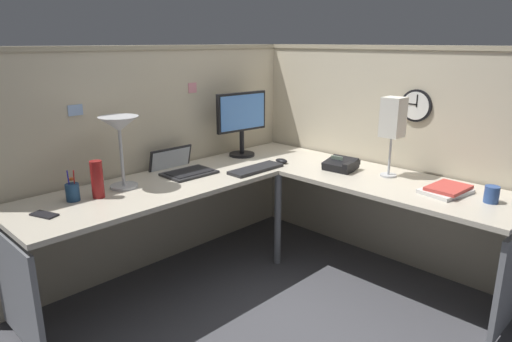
{
  "coord_description": "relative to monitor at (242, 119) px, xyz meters",
  "views": [
    {
      "loc": [
        -2.15,
        -1.89,
        1.61
      ],
      "look_at": [
        -0.14,
        0.08,
        0.8
      ],
      "focal_mm": 31.75,
      "sensor_mm": 36.0,
      "label": 1
    }
  ],
  "objects": [
    {
      "name": "ground_plane",
      "position": [
        -0.26,
        -0.64,
        -1.02
      ],
      "size": [
        6.8,
        6.8,
        0.0
      ],
      "primitive_type": "plane",
      "color": "#47474C"
    },
    {
      "name": "cubicle_wall_back",
      "position": [
        -0.63,
        0.23,
        -0.23
      ],
      "size": [
        2.57,
        0.12,
        1.58
      ],
      "color": "beige",
      "rests_on": "ground"
    },
    {
      "name": "cubicle_wall_right",
      "position": [
        0.61,
        -0.9,
        -0.23
      ],
      "size": [
        0.12,
        2.37,
        1.58
      ],
      "color": "beige",
      "rests_on": "ground"
    },
    {
      "name": "desk",
      "position": [
        -0.41,
        -0.69,
        -0.39
      ],
      "size": [
        2.35,
        2.15,
        0.73
      ],
      "color": "beige",
      "rests_on": "ground"
    },
    {
      "name": "monitor",
      "position": [
        0.0,
        0.0,
        0.0
      ],
      "size": [
        0.46,
        0.2,
        0.5
      ],
      "color": "black",
      "rests_on": "desk"
    },
    {
      "name": "laptop",
      "position": [
        -0.61,
        -0.02,
        -0.27
      ],
      "size": [
        0.35,
        0.39,
        0.22
      ],
      "color": "#232326",
      "rests_on": "desk"
    },
    {
      "name": "keyboard",
      "position": [
        -0.23,
        -0.38,
        -0.28
      ],
      "size": [
        0.43,
        0.14,
        0.02
      ],
      "primitive_type": "cube",
      "rotation": [
        0.0,
        0.0,
        -0.0
      ],
      "color": "#232326",
      "rests_on": "desk"
    },
    {
      "name": "computer_mouse",
      "position": [
        0.05,
        -0.37,
        -0.28
      ],
      "size": [
        0.06,
        0.1,
        0.03
      ],
      "primitive_type": "ellipsoid",
      "color": "black",
      "rests_on": "desk"
    },
    {
      "name": "desk_lamp_dome",
      "position": [
        -1.08,
        -0.06,
        0.07
      ],
      "size": [
        0.24,
        0.24,
        0.44
      ],
      "color": "#B7BABF",
      "rests_on": "desk"
    },
    {
      "name": "pen_cup",
      "position": [
        -1.41,
        -0.07,
        -0.24
      ],
      "size": [
        0.08,
        0.08,
        0.18
      ],
      "color": "navy",
      "rests_on": "desk"
    },
    {
      "name": "cell_phone",
      "position": [
        -1.61,
        -0.19,
        -0.29
      ],
      "size": [
        0.11,
        0.16,
        0.01
      ],
      "primitive_type": "cube",
      "rotation": [
        0.0,
        0.0,
        0.36
      ],
      "color": "black",
      "rests_on": "desk"
    },
    {
      "name": "thermos_flask",
      "position": [
        -1.28,
        -0.12,
        -0.18
      ],
      "size": [
        0.07,
        0.07,
        0.22
      ],
      "primitive_type": "cylinder",
      "color": "maroon",
      "rests_on": "desk"
    },
    {
      "name": "office_phone",
      "position": [
        0.2,
        -0.8,
        -0.26
      ],
      "size": [
        0.21,
        0.22,
        0.11
      ],
      "color": "black",
      "rests_on": "desk"
    },
    {
      "name": "book_stack",
      "position": [
        0.22,
        -1.54,
        -0.27
      ],
      "size": [
        0.32,
        0.26,
        0.04
      ],
      "color": "silver",
      "rests_on": "desk"
    },
    {
      "name": "desk_lamp_paper",
      "position": [
        0.3,
        -1.11,
        0.09
      ],
      "size": [
        0.13,
        0.13,
        0.53
      ],
      "color": "#B7BABF",
      "rests_on": "desk"
    },
    {
      "name": "coffee_mug",
      "position": [
        0.23,
        -1.78,
        -0.25
      ],
      "size": [
        0.08,
        0.08,
        0.1
      ],
      "primitive_type": "cylinder",
      "color": "#2D4C8C",
      "rests_on": "desk"
    },
    {
      "name": "wall_clock",
      "position": [
        0.56,
        -1.14,
        0.16
      ],
      "size": [
        0.04,
        0.22,
        0.22
      ],
      "color": "black"
    },
    {
      "name": "pinned_note_leftmost",
      "position": [
        -0.33,
        0.18,
        0.25
      ],
      "size": [
        0.07,
        0.0,
        0.07
      ],
      "primitive_type": "cube",
      "color": "pink"
    },
    {
      "name": "pinned_note_middle",
      "position": [
        -1.23,
        0.18,
        0.18
      ],
      "size": [
        0.09,
        0.0,
        0.07
      ],
      "primitive_type": "cube",
      "color": "#99B7E5"
    }
  ]
}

